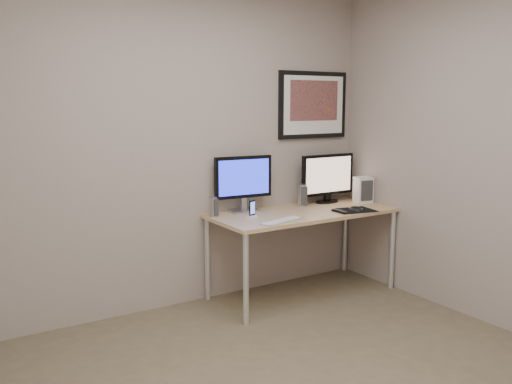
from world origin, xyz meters
TOP-DOWN VIEW (x-y plane):
  - room at (0.00, 0.45)m, footprint 3.60×3.60m
  - desk at (1.00, 1.35)m, footprint 1.60×0.70m
  - framed_art at (1.35, 1.68)m, footprint 0.75×0.04m
  - monitor_large at (0.56, 1.61)m, footprint 0.52×0.19m
  - monitor_tv at (1.43, 1.55)m, footprint 0.57×0.13m
  - speaker_left at (0.24, 1.55)m, footprint 0.08×0.08m
  - speaker_right at (1.13, 1.53)m, footprint 0.09×0.09m
  - phone_dock at (0.50, 1.37)m, footprint 0.08×0.08m
  - keyboard at (0.61, 1.10)m, footprint 0.41×0.21m
  - mousepad at (1.41, 1.14)m, footprint 0.33×0.30m
  - mouse at (1.39, 1.12)m, footprint 0.09×0.12m
  - remote at (1.23, 1.14)m, footprint 0.05×0.17m
  - fan_unit at (1.71, 1.38)m, footprint 0.17×0.14m

SIDE VIEW (x-z plane):
  - desk at x=1.00m, z-range 0.30..1.03m
  - mousepad at x=1.41m, z-range 0.73..0.73m
  - keyboard at x=0.61m, z-range 0.73..0.74m
  - remote at x=1.23m, z-range 0.73..0.75m
  - mouse at x=1.39m, z-range 0.73..0.77m
  - phone_dock at x=0.50m, z-range 0.73..0.87m
  - speaker_left at x=0.24m, z-range 0.73..0.89m
  - speaker_right at x=1.13m, z-range 0.73..0.93m
  - fan_unit at x=1.71m, z-range 0.73..0.97m
  - monitor_tv at x=1.43m, z-range 0.75..1.19m
  - monitor_large at x=0.56m, z-range 0.76..1.23m
  - framed_art at x=1.35m, z-range 1.32..1.92m
  - room at x=0.00m, z-range -0.16..3.44m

